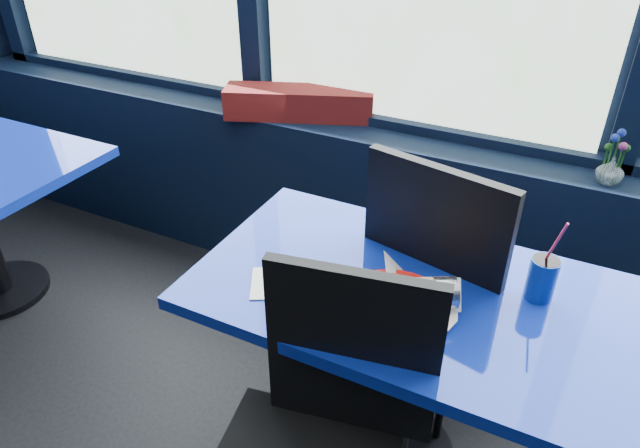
% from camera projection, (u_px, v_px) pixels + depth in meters
% --- Properties ---
extents(window_sill, '(5.00, 0.26, 0.80)m').
position_uv_depth(window_sill, '(401.00, 220.00, 2.56)').
color(window_sill, black).
rests_on(window_sill, ground).
extents(near_table, '(1.20, 0.70, 0.75)m').
position_uv_depth(near_table, '(402.00, 335.00, 1.70)').
color(near_table, black).
rests_on(near_table, ground).
extents(chair_near_front, '(0.52, 0.53, 1.00)m').
position_uv_depth(chair_near_front, '(321.00, 435.00, 1.40)').
color(chair_near_front, black).
rests_on(chair_near_front, ground).
extents(chair_near_back, '(0.57, 0.58, 1.06)m').
position_uv_depth(chair_near_back, '(429.00, 272.00, 1.89)').
color(chair_near_back, black).
rests_on(chair_near_back, ground).
extents(planter_box, '(0.66, 0.39, 0.13)m').
position_uv_depth(planter_box, '(299.00, 103.00, 2.51)').
color(planter_box, maroon).
rests_on(planter_box, window_sill).
extents(flower_vase, '(0.10, 0.10, 0.20)m').
position_uv_depth(flower_vase, '(611.00, 168.00, 1.99)').
color(flower_vase, silver).
rests_on(flower_vase, window_sill).
extents(food_basket, '(0.29, 0.28, 0.10)m').
position_uv_depth(food_basket, '(403.00, 297.00, 1.51)').
color(food_basket, '#AE110B').
rests_on(food_basket, near_table).
extents(ketchup_bottle, '(0.06, 0.06, 0.23)m').
position_uv_depth(ketchup_bottle, '(403.00, 214.00, 1.74)').
color(ketchup_bottle, '#AE110B').
rests_on(ketchup_bottle, near_table).
extents(soda_cup, '(0.08, 0.08, 0.26)m').
position_uv_depth(soda_cup, '(542.00, 278.00, 1.53)').
color(soda_cup, navy).
rests_on(soda_cup, near_table).
extents(napkin, '(0.20, 0.20, 0.00)m').
position_uv_depth(napkin, '(277.00, 283.00, 1.61)').
color(napkin, white).
rests_on(napkin, near_table).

